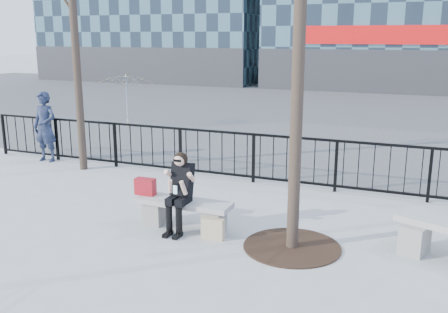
% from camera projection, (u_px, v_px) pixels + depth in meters
% --- Properties ---
extents(ground, '(120.00, 120.00, 0.00)m').
position_uv_depth(ground, '(184.00, 228.00, 8.46)').
color(ground, '#9C9D97').
rests_on(ground, ground).
extents(street_surface, '(60.00, 23.00, 0.01)m').
position_uv_depth(street_surface, '(338.00, 109.00, 21.94)').
color(street_surface, '#474747').
rests_on(street_surface, ground).
extents(railing, '(14.00, 0.06, 1.10)m').
position_uv_depth(railing, '(245.00, 157.00, 11.02)').
color(railing, black).
rests_on(railing, ground).
extents(tree_grate, '(1.50, 1.50, 0.02)m').
position_uv_depth(tree_grate, '(292.00, 247.00, 7.67)').
color(tree_grate, black).
rests_on(tree_grate, ground).
extents(bench_main, '(1.65, 0.46, 0.49)m').
position_uv_depth(bench_main, '(184.00, 211.00, 8.39)').
color(bench_main, slate).
rests_on(bench_main, ground).
extents(seated_woman, '(0.50, 0.64, 1.34)m').
position_uv_depth(seated_woman, '(179.00, 193.00, 8.16)').
color(seated_woman, black).
rests_on(seated_woman, ground).
extents(handbag, '(0.36, 0.17, 0.29)m').
position_uv_depth(handbag, '(145.00, 187.00, 8.60)').
color(handbag, maroon).
rests_on(handbag, bench_main).
extents(shopping_bag, '(0.37, 0.15, 0.34)m').
position_uv_depth(shopping_bag, '(213.00, 229.00, 7.95)').
color(shopping_bag, beige).
rests_on(shopping_bag, ground).
extents(standing_man, '(0.67, 0.45, 1.80)m').
position_uv_depth(standing_man, '(45.00, 127.00, 12.74)').
color(standing_man, black).
rests_on(standing_man, ground).
extents(vendor_umbrella, '(2.23, 2.27, 1.91)m').
position_uv_depth(vendor_umbrella, '(126.00, 101.00, 17.38)').
color(vendor_umbrella, yellow).
rests_on(vendor_umbrella, ground).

